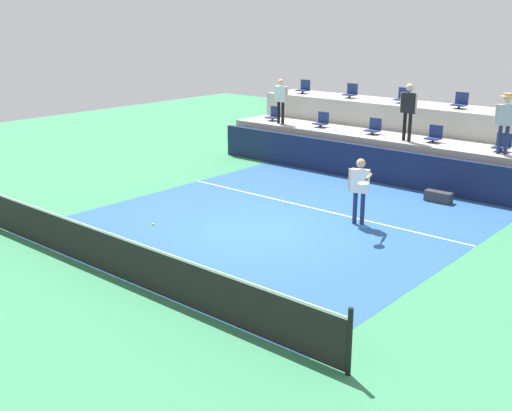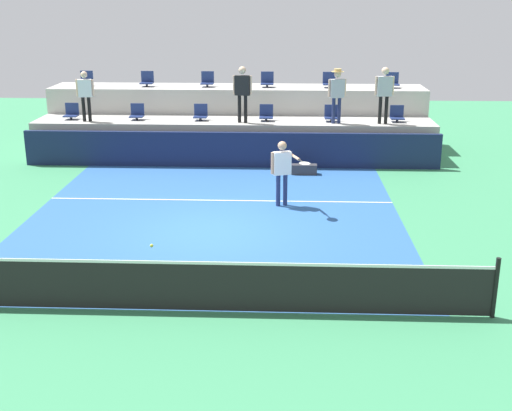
% 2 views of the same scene
% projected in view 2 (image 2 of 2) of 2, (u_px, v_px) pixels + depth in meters
% --- Properties ---
extents(ground_plane, '(40.00, 40.00, 0.00)m').
position_uv_depth(ground_plane, '(210.00, 232.00, 15.21)').
color(ground_plane, '#388456').
extents(court_inner_paint, '(9.00, 10.00, 0.01)m').
position_uv_depth(court_inner_paint, '(215.00, 217.00, 16.16)').
color(court_inner_paint, '#285693').
rests_on(court_inner_paint, ground_plane).
extents(court_service_line, '(9.00, 0.06, 0.00)m').
position_uv_depth(court_service_line, '(220.00, 200.00, 17.49)').
color(court_service_line, white).
rests_on(court_service_line, ground_plane).
extents(tennis_net, '(10.48, 0.08, 1.07)m').
position_uv_depth(tennis_net, '(184.00, 284.00, 11.25)').
color(tennis_net, black).
rests_on(tennis_net, ground_plane).
extents(sponsor_backboard, '(13.00, 0.16, 1.10)m').
position_uv_depth(sponsor_backboard, '(231.00, 150.00, 20.75)').
color(sponsor_backboard, '#141E42').
rests_on(sponsor_backboard, ground_plane).
extents(seating_tier_lower, '(13.00, 1.80, 1.25)m').
position_uv_depth(seating_tier_lower, '(234.00, 139.00, 21.97)').
color(seating_tier_lower, '#ADAAA3').
rests_on(seating_tier_lower, ground_plane).
extents(seating_tier_upper, '(13.00, 1.80, 2.10)m').
position_uv_depth(seating_tier_upper, '(238.00, 116.00, 23.55)').
color(seating_tier_upper, '#ADAAA3').
rests_on(seating_tier_upper, ground_plane).
extents(stadium_chair_lower_far_left, '(0.44, 0.40, 0.52)m').
position_uv_depth(stadium_chair_lower_far_left, '(71.00, 113.00, 21.87)').
color(stadium_chair_lower_far_left, '#2D2D33').
rests_on(stadium_chair_lower_far_left, seating_tier_lower).
extents(stadium_chair_lower_left, '(0.44, 0.40, 0.52)m').
position_uv_depth(stadium_chair_lower_left, '(137.00, 113.00, 21.78)').
color(stadium_chair_lower_left, '#2D2D33').
rests_on(stadium_chair_lower_left, seating_tier_lower).
extents(stadium_chair_lower_mid_left, '(0.44, 0.40, 0.52)m').
position_uv_depth(stadium_chair_lower_mid_left, '(201.00, 114.00, 21.70)').
color(stadium_chair_lower_mid_left, '#2D2D33').
rests_on(stadium_chair_lower_mid_left, seating_tier_lower).
extents(stadium_chair_lower_mid_right, '(0.44, 0.40, 0.52)m').
position_uv_depth(stadium_chair_lower_mid_right, '(266.00, 114.00, 21.61)').
color(stadium_chair_lower_mid_right, '#2D2D33').
rests_on(stadium_chair_lower_mid_right, seating_tier_lower).
extents(stadium_chair_lower_right, '(0.44, 0.40, 0.52)m').
position_uv_depth(stadium_chair_lower_right, '(331.00, 114.00, 21.52)').
color(stadium_chair_lower_right, '#2D2D33').
rests_on(stadium_chair_lower_right, seating_tier_lower).
extents(stadium_chair_lower_far_right, '(0.44, 0.40, 0.52)m').
position_uv_depth(stadium_chair_lower_far_right, '(397.00, 115.00, 21.43)').
color(stadium_chair_lower_far_right, '#2D2D33').
rests_on(stadium_chair_lower_far_right, seating_tier_lower).
extents(stadium_chair_upper_far_left, '(0.44, 0.40, 0.52)m').
position_uv_depth(stadium_chair_upper_far_left, '(86.00, 80.00, 23.33)').
color(stadium_chair_upper_far_left, '#2D2D33').
rests_on(stadium_chair_upper_far_left, seating_tier_upper).
extents(stadium_chair_upper_left, '(0.44, 0.40, 0.52)m').
position_uv_depth(stadium_chair_upper_left, '(147.00, 80.00, 23.24)').
color(stadium_chair_upper_left, '#2D2D33').
rests_on(stadium_chair_upper_left, seating_tier_upper).
extents(stadium_chair_upper_mid_left, '(0.44, 0.40, 0.52)m').
position_uv_depth(stadium_chair_upper_mid_left, '(207.00, 80.00, 23.15)').
color(stadium_chair_upper_mid_left, '#2D2D33').
rests_on(stadium_chair_upper_mid_left, seating_tier_upper).
extents(stadium_chair_upper_mid_right, '(0.44, 0.40, 0.52)m').
position_uv_depth(stadium_chair_upper_mid_right, '(267.00, 81.00, 23.06)').
color(stadium_chair_upper_mid_right, '#2D2D33').
rests_on(stadium_chair_upper_mid_right, seating_tier_upper).
extents(stadium_chair_upper_right, '(0.44, 0.40, 0.52)m').
position_uv_depth(stadium_chair_upper_right, '(329.00, 81.00, 22.97)').
color(stadium_chair_upper_right, '#2D2D33').
rests_on(stadium_chair_upper_right, seating_tier_upper).
extents(stadium_chair_upper_far_right, '(0.44, 0.40, 0.52)m').
position_uv_depth(stadium_chair_upper_far_right, '(392.00, 81.00, 22.88)').
color(stadium_chair_upper_far_right, '#2D2D33').
rests_on(stadium_chair_upper_far_right, seating_tier_upper).
extents(tennis_player, '(1.01, 1.12, 1.68)m').
position_uv_depth(tennis_player, '(283.00, 167.00, 16.74)').
color(tennis_player, navy).
rests_on(tennis_player, ground_plane).
extents(spectator_leaning_on_rail, '(0.57, 0.24, 1.60)m').
position_uv_depth(spectator_leaning_on_rail, '(85.00, 92.00, 21.26)').
color(spectator_leaning_on_rail, black).
rests_on(spectator_leaning_on_rail, seating_tier_lower).
extents(spectator_in_grey, '(0.62, 0.27, 1.78)m').
position_uv_depth(spectator_in_grey, '(242.00, 89.00, 21.01)').
color(spectator_in_grey, black).
rests_on(spectator_in_grey, seating_tier_lower).
extents(spectator_with_hat, '(0.58, 0.47, 1.72)m').
position_uv_depth(spectator_with_hat, '(337.00, 90.00, 20.89)').
color(spectator_with_hat, navy).
rests_on(spectator_with_hat, seating_tier_lower).
extents(spectator_in_white, '(0.62, 0.27, 1.77)m').
position_uv_depth(spectator_in_white, '(384.00, 90.00, 20.82)').
color(spectator_in_white, black).
rests_on(spectator_in_white, seating_tier_lower).
extents(tennis_ball, '(0.07, 0.07, 0.07)m').
position_uv_depth(tennis_ball, '(152.00, 246.00, 12.66)').
color(tennis_ball, '#CCE033').
extents(equipment_bag, '(0.76, 0.28, 0.30)m').
position_uv_depth(equipment_bag, '(304.00, 169.00, 20.02)').
color(equipment_bag, '#333338').
rests_on(equipment_bag, ground_plane).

